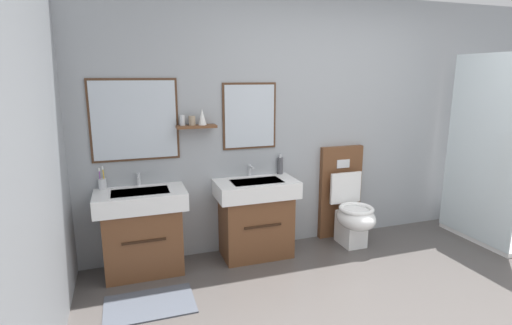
# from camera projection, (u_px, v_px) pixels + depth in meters

# --- Properties ---
(wall_back) EXTENTS (5.09, 0.27, 2.51)m
(wall_back) POSITION_uv_depth(u_px,v_px,m) (318.00, 122.00, 4.11)
(wall_back) COLOR #999EA3
(wall_back) RESTS_ON ground
(bath_mat) EXTENTS (0.68, 0.44, 0.01)m
(bath_mat) POSITION_uv_depth(u_px,v_px,m) (150.00, 304.00, 3.04)
(bath_mat) COLOR #474C56
(bath_mat) RESTS_ON ground
(vanity_sink_left) EXTENTS (0.77, 0.46, 0.76)m
(vanity_sink_left) POSITION_uv_depth(u_px,v_px,m) (143.00, 229.00, 3.49)
(vanity_sink_left) COLOR brown
(vanity_sink_left) RESTS_ON ground
(tap_on_left_sink) EXTENTS (0.03, 0.13, 0.11)m
(tap_on_left_sink) POSITION_uv_depth(u_px,v_px,m) (139.00, 178.00, 3.55)
(tap_on_left_sink) COLOR silver
(tap_on_left_sink) RESTS_ON vanity_sink_left
(vanity_sink_right) EXTENTS (0.77, 0.46, 0.76)m
(vanity_sink_right) POSITION_uv_depth(u_px,v_px,m) (256.00, 216.00, 3.82)
(vanity_sink_right) COLOR brown
(vanity_sink_right) RESTS_ON ground
(tap_on_right_sink) EXTENTS (0.03, 0.13, 0.11)m
(tap_on_right_sink) POSITION_uv_depth(u_px,v_px,m) (250.00, 169.00, 3.88)
(tap_on_right_sink) COLOR silver
(tap_on_right_sink) RESTS_ON vanity_sink_right
(toilet) EXTENTS (0.48, 0.62, 1.00)m
(toilet) POSITION_uv_depth(u_px,v_px,m) (348.00, 208.00, 4.14)
(toilet) COLOR brown
(toilet) RESTS_ON ground
(toothbrush_cup) EXTENTS (0.07, 0.07, 0.21)m
(toothbrush_cup) POSITION_uv_depth(u_px,v_px,m) (102.00, 183.00, 3.45)
(toothbrush_cup) COLOR silver
(toothbrush_cup) RESTS_ON vanity_sink_left
(soap_dispenser) EXTENTS (0.06, 0.06, 0.20)m
(soap_dispenser) POSITION_uv_depth(u_px,v_px,m) (280.00, 165.00, 3.97)
(soap_dispenser) COLOR #4C4C51
(soap_dispenser) RESTS_ON vanity_sink_right
(shower_tray) EXTENTS (0.90, 0.89, 1.95)m
(shower_tray) POSITION_uv_depth(u_px,v_px,m) (494.00, 201.00, 4.21)
(shower_tray) COLOR white
(shower_tray) RESTS_ON ground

